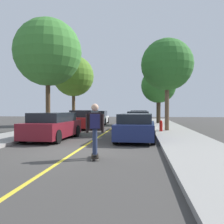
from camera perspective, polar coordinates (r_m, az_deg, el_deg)
The scene contains 17 objects.
ground at distance 9.25m, azimuth -8.34°, elevation -9.04°, with size 80.00×80.00×0.00m, color #3D3A38.
sidewalk_right at distance 9.15m, azimuth 20.08°, elevation -8.73°, with size 2.61×56.00×0.14m, color gray.
center_line at distance 13.11m, azimuth -3.70°, elevation -6.13°, with size 0.12×39.20×0.01m, color gold.
parked_car_left_nearest at distance 12.96m, azimuth -13.47°, elevation -3.17°, with size 1.95×4.39×1.38m.
parked_car_left_near at distance 19.51m, azimuth -6.44°, elevation -1.75°, with size 2.08×4.07×1.46m.
parked_car_left_far at distance 25.54m, azimuth -3.24°, elevation -1.29°, with size 2.05×4.43×1.37m.
parked_car_right_nearest at distance 12.22m, azimuth 5.54°, elevation -3.50°, with size 1.99×4.19×1.33m.
parked_car_right_near at distance 18.99m, azimuth 6.05°, elevation -1.96°, with size 1.86×4.27×1.38m.
parked_car_right_far at distance 25.36m, azimuth 6.27°, elevation -1.25°, with size 1.95×4.65×1.40m.
parked_car_right_farthest at distance 31.15m, azimuth 6.40°, elevation -0.92°, with size 2.00×4.51×1.39m.
street_tree_left_nearest at distance 18.06m, azimuth -14.61°, elevation 13.18°, with size 4.64×4.64×7.66m.
street_tree_left_near at distance 23.93m, azimuth -8.88°, elevation 8.17°, with size 3.85×3.85×6.47m.
street_tree_right_nearest at distance 17.14m, azimuth 12.59°, elevation 10.60°, with size 3.46×3.46×6.12m.
street_tree_right_near at distance 25.46m, azimuth 10.70°, elevation 5.96°, with size 3.50×3.50×5.53m.
fire_hydrant at distance 16.07m, azimuth 11.24°, elevation -3.15°, with size 0.20×0.20×0.70m.
skateboard at distance 7.89m, azimuth -3.97°, elevation -10.09°, with size 0.37×0.87×0.10m.
skateboarder at distance 7.73m, azimuth -3.97°, elevation -3.31°, with size 0.59×0.71×1.63m.
Camera 1 is at (2.41, -8.79, 1.57)m, focal length 39.59 mm.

